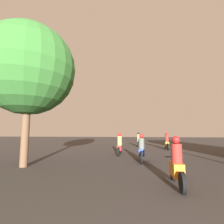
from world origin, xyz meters
name	(u,v)px	position (x,y,z in m)	size (l,w,h in m)	color
motorcycle_orange	(177,166)	(0.70, 5.90, 0.61)	(0.60, 1.94, 1.50)	black
motorcycle_blue	(141,150)	(-0.28, 10.19, 0.61)	(0.60, 2.05, 1.53)	black
motorcycle_red	(120,146)	(-1.79, 12.95, 0.63)	(0.60, 2.10, 1.57)	black
motorcycle_yellow	(167,143)	(2.20, 17.45, 0.64)	(0.60, 2.03, 1.61)	black
motorcycle_green	(139,141)	(-0.44, 20.56, 0.64)	(0.60, 1.90, 1.60)	black
street_tree	(29,70)	(-5.78, 7.90, 4.72)	(4.54, 4.54, 7.01)	brown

